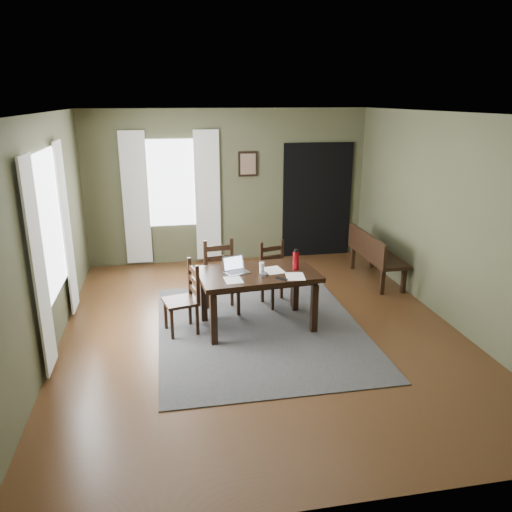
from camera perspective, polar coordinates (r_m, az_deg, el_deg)
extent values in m
cube|color=#492C16|center=(6.55, 0.48, -8.35)|extent=(5.00, 6.00, 0.01)
cube|color=#4A4C31|center=(8.98, -3.18, 7.90)|extent=(5.00, 0.02, 2.70)
cube|color=#4A4C31|center=(3.36, 10.48, -9.52)|extent=(5.00, 0.02, 2.70)
cube|color=#4A4C31|center=(6.13, -23.09, 1.88)|extent=(0.02, 6.00, 2.70)
cube|color=#4A4C31|center=(6.99, 21.12, 3.92)|extent=(0.02, 6.00, 2.70)
cube|color=white|center=(5.89, 0.55, 16.02)|extent=(5.00, 6.00, 0.02)
cube|color=#3B3B3B|center=(6.55, 0.48, -8.27)|extent=(2.60, 3.20, 0.01)
cube|color=black|center=(6.34, 0.19, -2.09)|extent=(1.56, 1.02, 0.06)
cube|color=black|center=(6.36, 0.19, -2.55)|extent=(1.39, 0.85, 0.05)
cube|color=black|center=(6.04, -4.85, -7.26)|extent=(0.09, 0.09, 0.64)
cube|color=black|center=(6.67, -5.99, -4.82)|extent=(0.09, 0.09, 0.64)
cube|color=black|center=(6.38, 6.66, -5.93)|extent=(0.09, 0.09, 0.64)
cube|color=black|center=(6.98, 4.52, -3.74)|extent=(0.09, 0.09, 0.64)
cube|color=black|center=(6.36, -8.63, -5.17)|extent=(0.48, 0.48, 0.04)
cube|color=black|center=(6.56, -10.29, -6.59)|extent=(0.05, 0.05, 0.39)
cube|color=black|center=(6.63, -7.56, -6.17)|extent=(0.05, 0.05, 0.39)
cube|color=black|center=(6.27, -9.58, -7.72)|extent=(0.05, 0.05, 0.39)
cube|color=black|center=(6.34, -6.73, -7.27)|extent=(0.05, 0.05, 0.39)
cube|color=black|center=(6.47, -7.59, -2.29)|extent=(0.05, 0.05, 0.50)
cube|color=black|center=(6.16, -6.69, -3.29)|extent=(0.05, 0.05, 0.50)
cube|color=black|center=(6.36, -7.10, -3.91)|extent=(0.09, 0.29, 0.07)
cube|color=black|center=(6.31, -7.15, -2.78)|extent=(0.09, 0.29, 0.07)
cube|color=black|center=(6.27, -7.20, -1.63)|extent=(0.09, 0.29, 0.07)
cube|color=black|center=(6.86, -3.86, -2.95)|extent=(0.48, 0.48, 0.04)
cube|color=black|center=(6.76, -4.93, -5.45)|extent=(0.05, 0.05, 0.42)
cube|color=black|center=(7.07, -5.55, -4.38)|extent=(0.05, 0.05, 0.42)
cube|color=black|center=(6.83, -2.03, -5.13)|extent=(0.05, 0.05, 0.42)
cube|color=black|center=(7.15, -2.78, -4.08)|extent=(0.05, 0.05, 0.42)
cube|color=black|center=(6.92, -5.79, -0.39)|extent=(0.05, 0.05, 0.54)
cube|color=black|center=(6.99, -2.80, -0.11)|extent=(0.05, 0.05, 0.54)
cube|color=black|center=(7.00, -4.26, -1.37)|extent=(0.32, 0.06, 0.07)
cube|color=black|center=(6.95, -4.29, -0.25)|extent=(0.32, 0.06, 0.07)
cube|color=black|center=(6.91, -4.32, 0.90)|extent=(0.32, 0.06, 0.07)
cube|color=black|center=(7.13, 2.45, -2.48)|extent=(0.48, 0.48, 0.04)
cube|color=black|center=(7.01, 1.90, -4.70)|extent=(0.05, 0.05, 0.38)
cube|color=black|center=(7.27, 0.72, -3.85)|extent=(0.05, 0.05, 0.38)
cube|color=black|center=(7.15, 4.16, -4.27)|extent=(0.05, 0.05, 0.38)
cube|color=black|center=(7.41, 2.93, -3.44)|extent=(0.05, 0.05, 0.38)
cube|color=black|center=(7.12, 0.60, -0.34)|extent=(0.05, 0.05, 0.49)
cube|color=black|center=(7.27, 2.98, 0.02)|extent=(0.05, 0.05, 0.49)
cube|color=black|center=(7.24, 1.79, -1.14)|extent=(0.29, 0.10, 0.07)
cube|color=black|center=(7.20, 1.80, -0.16)|extent=(0.29, 0.10, 0.07)
cube|color=black|center=(7.16, 1.81, 0.84)|extent=(0.29, 0.10, 0.07)
cube|color=black|center=(8.32, 13.72, 0.11)|extent=(0.46, 1.43, 0.06)
cube|color=black|center=(7.95, 16.52, -2.72)|extent=(0.06, 0.06, 0.40)
cube|color=black|center=(7.80, 14.23, -2.92)|extent=(0.06, 0.06, 0.40)
cube|color=black|center=(8.99, 13.06, -0.07)|extent=(0.06, 0.06, 0.40)
cube|color=black|center=(8.86, 11.00, -0.20)|extent=(0.06, 0.06, 0.40)
cube|color=black|center=(8.19, 12.51, 1.39)|extent=(0.05, 1.43, 0.35)
cube|color=#B7B7BC|center=(6.29, -2.19, -1.89)|extent=(0.34, 0.28, 0.01)
cube|color=#B7B7BC|center=(6.35, -2.63, -0.79)|extent=(0.29, 0.14, 0.19)
cube|color=silver|center=(6.34, -2.60, -0.81)|extent=(0.25, 0.11, 0.16)
cube|color=#3F3F42|center=(6.28, -2.16, -1.85)|extent=(0.27, 0.19, 0.00)
cube|color=#3F3F42|center=(6.19, 0.95, -2.15)|extent=(0.09, 0.11, 0.03)
cube|color=black|center=(6.08, 2.94, -2.60)|extent=(0.14, 0.15, 0.02)
cylinder|color=silver|center=(6.27, 0.67, -1.36)|extent=(0.07, 0.07, 0.14)
cylinder|color=#AA0D15|center=(6.41, 4.57, -0.54)|extent=(0.08, 0.08, 0.23)
cylinder|color=black|center=(6.37, 4.60, 0.62)|extent=(0.05, 0.05, 0.04)
cube|color=white|center=(6.06, -2.62, -2.75)|extent=(0.22, 0.28, 0.00)
cube|color=white|center=(6.19, 4.49, -2.34)|extent=(0.26, 0.32, 0.00)
cube|color=white|center=(6.39, 2.01, -1.64)|extent=(0.28, 0.34, 0.00)
cube|color=white|center=(6.29, -22.57, 3.26)|extent=(0.01, 1.30, 1.70)
cube|color=white|center=(8.86, -9.65, 8.21)|extent=(1.00, 0.01, 1.50)
cube|color=silver|center=(5.58, -23.58, -1.27)|extent=(0.03, 0.48, 2.30)
cube|color=silver|center=(7.12, -20.84, 2.94)|extent=(0.03, 0.48, 2.30)
cube|color=silver|center=(8.89, -13.58, 6.35)|extent=(0.44, 0.03, 2.30)
cube|color=silver|center=(8.91, -5.55, 6.79)|extent=(0.44, 0.03, 2.30)
cube|color=black|center=(8.94, -0.94, 10.48)|extent=(0.34, 0.03, 0.44)
cube|color=brown|center=(8.93, -0.92, 10.46)|extent=(0.27, 0.01, 0.36)
cube|color=black|center=(9.36, 7.01, 6.33)|extent=(1.30, 0.03, 2.10)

